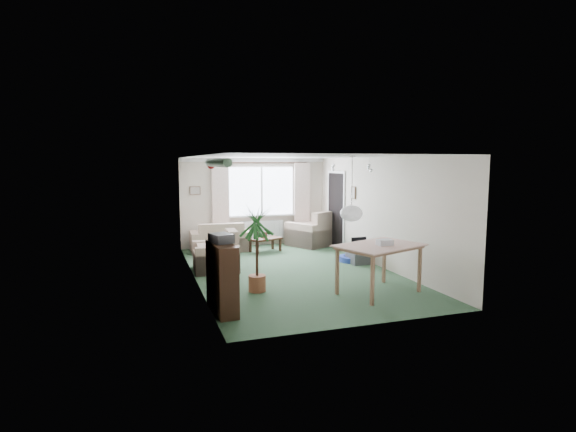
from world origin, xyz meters
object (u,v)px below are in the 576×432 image
object	(u,v)px
sofa	(220,236)
pet_bed	(352,259)
armchair_corner	(311,228)
armchair_left	(216,251)
bookshelf	(222,278)
dining_table	(379,270)
coffee_table	(265,245)
tv_cube	(359,254)
houseplant	(257,248)

from	to	relation	value
sofa	pet_bed	size ratio (longest dim) A/B	2.46
armchair_corner	armchair_left	distance (m)	3.62
armchair_left	bookshelf	xyz separation A→B (m)	(-0.34, -2.72, 0.11)
armchair_corner	bookshelf	size ratio (longest dim) A/B	1.00
dining_table	pet_bed	world-z (taller)	dining_table
coffee_table	dining_table	bearing A→B (deg)	-77.80
tv_cube	pet_bed	world-z (taller)	tv_cube
dining_table	tv_cube	world-z (taller)	dining_table
sofa	bookshelf	bearing A→B (deg)	82.08
sofa	coffee_table	distance (m)	1.20
armchair_left	dining_table	bearing A→B (deg)	46.45
armchair_left	houseplant	xyz separation A→B (m)	(0.45, -1.79, 0.35)
sofa	coffee_table	bearing A→B (deg)	157.91
coffee_table	tv_cube	bearing A→B (deg)	-49.67
houseplant	dining_table	distance (m)	2.17
coffee_table	bookshelf	bearing A→B (deg)	-113.43
armchair_left	pet_bed	xyz separation A→B (m)	(3.15, -0.12, -0.37)
houseplant	coffee_table	bearing A→B (deg)	72.24
armchair_corner	coffee_table	size ratio (longest dim) A/B	1.34
houseplant	pet_bed	distance (m)	3.26
armchair_left	bookshelf	bearing A→B (deg)	-4.25
armchair_corner	dining_table	size ratio (longest dim) A/B	0.79
armchair_left	houseplant	distance (m)	1.88
armchair_corner	dining_table	world-z (taller)	armchair_corner
bookshelf	pet_bed	size ratio (longest dim) A/B	1.75
armchair_corner	bookshelf	world-z (taller)	bookshelf
sofa	tv_cube	distance (m)	3.67
houseplant	bookshelf	bearing A→B (deg)	-130.28
sofa	armchair_corner	size ratio (longest dim) A/B	1.40
houseplant	pet_bed	world-z (taller)	houseplant
armchair_corner	bookshelf	bearing A→B (deg)	27.52
coffee_table	armchair_corner	bearing A→B (deg)	17.31
coffee_table	bookshelf	distance (m)	4.74
sofa	coffee_table	world-z (taller)	sofa
sofa	tv_cube	size ratio (longest dim) A/B	3.14
dining_table	pet_bed	size ratio (longest dim) A/B	2.20
bookshelf	pet_bed	distance (m)	4.38
sofa	tv_cube	bearing A→B (deg)	139.96
coffee_table	tv_cube	world-z (taller)	tv_cube
armchair_corner	pet_bed	size ratio (longest dim) A/B	1.75
houseplant	tv_cube	xyz separation A→B (m)	(2.75, 1.45, -0.56)
tv_cube	pet_bed	distance (m)	0.28
armchair_left	tv_cube	bearing A→B (deg)	86.79
pet_bed	tv_cube	bearing A→B (deg)	-77.49
houseplant	tv_cube	world-z (taller)	houseplant
pet_bed	dining_table	bearing A→B (deg)	-106.06
coffee_table	pet_bed	xyz separation A→B (m)	(1.61, -1.73, -0.12)
sofa	pet_bed	xyz separation A→B (m)	(2.70, -2.20, -0.31)
armchair_left	dining_table	size ratio (longest dim) A/B	0.71
dining_table	pet_bed	xyz separation A→B (m)	(0.71, 2.45, -0.36)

